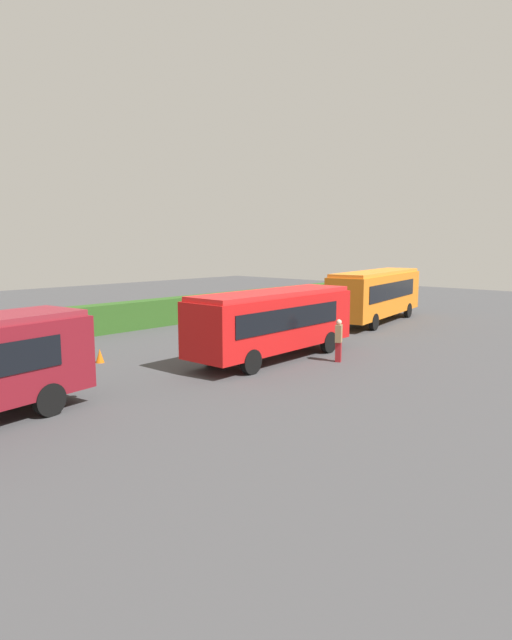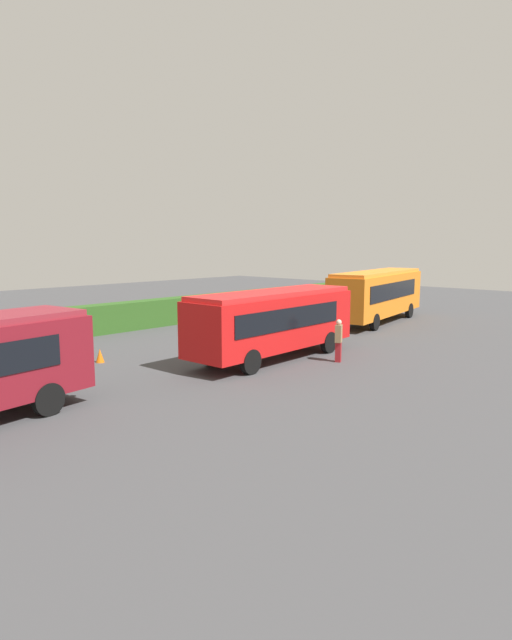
# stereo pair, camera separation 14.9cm
# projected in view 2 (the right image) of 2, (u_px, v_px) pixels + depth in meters

# --- Properties ---
(ground_plane) EXTENTS (83.48, 83.48, 0.00)m
(ground_plane) POSITION_uv_depth(u_px,v_px,m) (252.00, 351.00, 25.51)
(ground_plane) COLOR #424244
(bus_red) EXTENTS (9.03, 2.68, 3.03)m
(bus_red) POSITION_uv_depth(u_px,v_px,m) (273.00, 320.00, 23.48)
(bus_red) COLOR red
(bus_red) RESTS_ON ground_plane
(bus_orange) EXTENTS (10.78, 4.06, 3.32)m
(bus_orange) POSITION_uv_depth(u_px,v_px,m) (378.00, 293.00, 34.47)
(bus_orange) COLOR orange
(bus_orange) RESTS_ON ground_plane
(person_right) EXTENTS (0.47, 0.40, 1.86)m
(person_right) POSITION_uv_depth(u_px,v_px,m) (339.00, 339.00, 23.00)
(person_right) COLOR maroon
(person_right) RESTS_ON ground_plane
(person_far) EXTENTS (0.45, 0.47, 1.86)m
(person_far) POSITION_uv_depth(u_px,v_px,m) (347.00, 303.00, 36.91)
(person_far) COLOR black
(person_far) RESTS_ON ground_plane
(hedge_row) EXTENTS (53.74, 1.15, 1.65)m
(hedge_row) POSITION_uv_depth(u_px,v_px,m) (134.00, 315.00, 31.84)
(hedge_row) COLOR #2C551D
(hedge_row) RESTS_ON ground_plane
(traffic_cone) EXTENTS (0.36, 0.36, 0.60)m
(traffic_cone) POSITION_uv_depth(u_px,v_px,m) (100.00, 356.00, 22.99)
(traffic_cone) COLOR orange
(traffic_cone) RESTS_ON ground_plane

